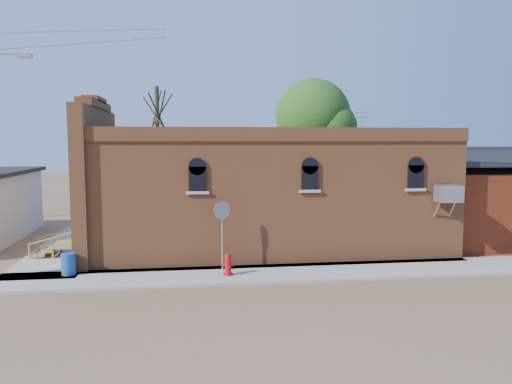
{
  "coord_description": "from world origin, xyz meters",
  "views": [
    {
      "loc": [
        -1.28,
        -15.42,
        4.53
      ],
      "look_at": [
        1.46,
        4.98,
        2.4
      ],
      "focal_mm": 35.0,
      "sensor_mm": 36.0,
      "label": 1
    }
  ],
  "objects": [
    {
      "name": "ground",
      "position": [
        0.0,
        0.0,
        0.0
      ],
      "size": [
        120.0,
        120.0,
        0.0
      ],
      "primitive_type": "plane",
      "color": "brown",
      "rests_on": "ground"
    },
    {
      "name": "sidewalk_south",
      "position": [
        1.5,
        0.9,
        0.04
      ],
      "size": [
        19.0,
        2.2,
        0.08
      ],
      "primitive_type": "cube",
      "color": "#9E9991",
      "rests_on": "ground"
    },
    {
      "name": "sidewalk_west",
      "position": [
        -6.3,
        6.0,
        0.04
      ],
      "size": [
        2.6,
        10.0,
        0.08
      ],
      "primitive_type": "cube",
      "color": "#9E9991",
      "rests_on": "ground"
    },
    {
      "name": "brick_bar",
      "position": [
        1.64,
        5.49,
        2.34
      ],
      "size": [
        16.4,
        7.97,
        6.3
      ],
      "color": "#AA5E33",
      "rests_on": "ground"
    },
    {
      "name": "red_shed",
      "position": [
        11.5,
        5.5,
        2.27
      ],
      "size": [
        5.4,
        6.4,
        4.3
      ],
      "color": "#561D0E",
      "rests_on": "ground"
    },
    {
      "name": "tree_bare_near",
      "position": [
        -3.0,
        13.0,
        5.96
      ],
      "size": [
        2.8,
        2.8,
        7.65
      ],
      "color": "#4A3F2A",
      "rests_on": "ground"
    },
    {
      "name": "tree_leafy",
      "position": [
        6.0,
        13.5,
        5.93
      ],
      "size": [
        4.4,
        4.4,
        8.15
      ],
      "color": "#4A3F2A",
      "rests_on": "ground"
    },
    {
      "name": "fire_hydrant",
      "position": [
        -0.05,
        0.75,
        0.44
      ],
      "size": [
        0.41,
        0.39,
        0.73
      ],
      "rotation": [
        0.0,
        0.0,
        -0.16
      ],
      "color": "red",
      "rests_on": "sidewalk_south"
    },
    {
      "name": "stop_sign",
      "position": [
        -0.19,
        1.37,
        1.94
      ],
      "size": [
        0.6,
        0.35,
        2.41
      ],
      "rotation": [
        0.0,
        0.0,
        0.06
      ],
      "color": "#98989E",
      "rests_on": "sidewalk_south"
    },
    {
      "name": "trash_barrel",
      "position": [
        -5.3,
        1.5,
        0.44
      ],
      "size": [
        0.5,
        0.5,
        0.72
      ],
      "primitive_type": "cylinder",
      "rotation": [
        0.0,
        0.0,
        0.06
      ],
      "color": "navy",
      "rests_on": "sidewalk_west"
    }
  ]
}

